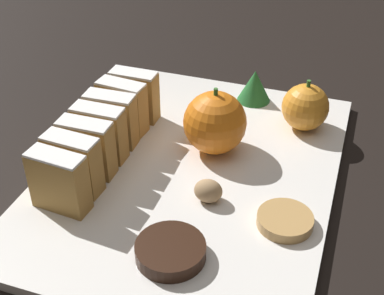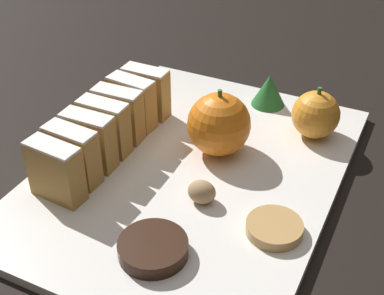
# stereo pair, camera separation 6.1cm
# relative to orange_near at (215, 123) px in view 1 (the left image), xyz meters

# --- Properties ---
(ground_plane) EXTENTS (6.00, 6.00, 0.00)m
(ground_plane) POSITION_rel_orange_near_xyz_m (-0.01, -0.05, -0.05)
(ground_plane) COLOR black
(serving_platter) EXTENTS (0.33, 0.44, 0.01)m
(serving_platter) POSITION_rel_orange_near_xyz_m (-0.01, -0.05, -0.04)
(serving_platter) COLOR white
(serving_platter) RESTS_ON ground_plane
(stollen_slice_front) EXTENTS (0.06, 0.03, 0.07)m
(stollen_slice_front) POSITION_rel_orange_near_xyz_m (-0.12, -0.15, -0.00)
(stollen_slice_front) COLOR #B28442
(stollen_slice_front) RESTS_ON serving_platter
(stollen_slice_second) EXTENTS (0.06, 0.03, 0.07)m
(stollen_slice_second) POSITION_rel_orange_near_xyz_m (-0.12, -0.12, -0.00)
(stollen_slice_second) COLOR #B28442
(stollen_slice_second) RESTS_ON serving_platter
(stollen_slice_third) EXTENTS (0.06, 0.03, 0.07)m
(stollen_slice_third) POSITION_rel_orange_near_xyz_m (-0.12, -0.09, -0.00)
(stollen_slice_third) COLOR #B28442
(stollen_slice_third) RESTS_ON serving_platter
(stollen_slice_fourth) EXTENTS (0.06, 0.03, 0.07)m
(stollen_slice_fourth) POSITION_rel_orange_near_xyz_m (-0.12, -0.06, -0.00)
(stollen_slice_fourth) COLOR #B28442
(stollen_slice_fourth) RESTS_ON serving_platter
(stollen_slice_fifth) EXTENTS (0.06, 0.03, 0.07)m
(stollen_slice_fifth) POSITION_rel_orange_near_xyz_m (-0.12, -0.03, -0.00)
(stollen_slice_fifth) COLOR #B28442
(stollen_slice_fifth) RESTS_ON serving_platter
(stollen_slice_sixth) EXTENTS (0.06, 0.03, 0.07)m
(stollen_slice_sixth) POSITION_rel_orange_near_xyz_m (-0.12, 0.01, -0.00)
(stollen_slice_sixth) COLOR #B28442
(stollen_slice_sixth) RESTS_ON serving_platter
(stollen_slice_back) EXTENTS (0.06, 0.03, 0.07)m
(stollen_slice_back) POSITION_rel_orange_near_xyz_m (-0.12, 0.04, -0.00)
(stollen_slice_back) COLOR #B28442
(stollen_slice_back) RESTS_ON serving_platter
(orange_near) EXTENTS (0.08, 0.08, 0.08)m
(orange_near) POSITION_rel_orange_near_xyz_m (0.00, 0.00, 0.00)
(orange_near) COLOR orange
(orange_near) RESTS_ON serving_platter
(orange_far) EXTENTS (0.06, 0.06, 0.07)m
(orange_far) POSITION_rel_orange_near_xyz_m (0.10, 0.08, -0.01)
(orange_far) COLOR orange
(orange_far) RESTS_ON serving_platter
(walnut) EXTENTS (0.03, 0.03, 0.03)m
(walnut) POSITION_rel_orange_near_xyz_m (0.02, -0.09, -0.03)
(walnut) COLOR tan
(walnut) RESTS_ON serving_platter
(chocolate_cookie) EXTENTS (0.07, 0.07, 0.02)m
(chocolate_cookie) POSITION_rel_orange_near_xyz_m (0.01, -0.18, -0.03)
(chocolate_cookie) COLOR black
(chocolate_cookie) RESTS_ON serving_platter
(gingerbread_cookie) EXTENTS (0.06, 0.06, 0.01)m
(gingerbread_cookie) POSITION_rel_orange_near_xyz_m (0.11, -0.11, -0.03)
(gingerbread_cookie) COLOR tan
(gingerbread_cookie) RESTS_ON serving_platter
(evergreen_sprig) EXTENTS (0.05, 0.05, 0.05)m
(evergreen_sprig) POSITION_rel_orange_near_xyz_m (0.02, 0.13, -0.02)
(evergreen_sprig) COLOR #23662D
(evergreen_sprig) RESTS_ON serving_platter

